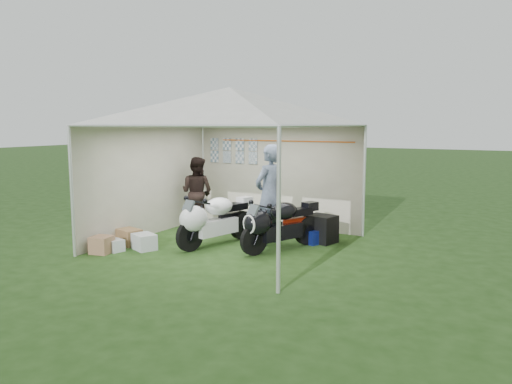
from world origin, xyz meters
TOP-DOWN VIEW (x-y plane):
  - ground at (0.00, 0.00)m, footprint 80.00×80.00m
  - canopy_tent at (-0.00, 0.03)m, footprint 5.66×5.66m
  - motorcycle_white at (-0.27, -0.19)m, footprint 0.77×1.90m
  - motorcycle_black at (0.96, 0.09)m, footprint 0.96×1.76m
  - paddock_stand at (1.29, 0.87)m, footprint 0.43×0.36m
  - person_dark_jacket at (-1.54, 1.08)m, footprint 0.80×0.64m
  - person_blue_jacket at (0.60, 0.46)m, footprint 0.63×0.80m
  - equipment_box at (1.44, 1.08)m, footprint 0.64×0.56m
  - crate_0 at (-1.25, -1.03)m, footprint 0.54×0.49m
  - crate_1 at (-1.75, -1.61)m, footprint 0.41×0.41m
  - crate_2 at (-1.64, -1.39)m, footprint 0.35×0.32m
  - crate_3 at (-1.75, -0.90)m, footprint 0.54×0.44m

SIDE VIEW (x-z plane):
  - ground at x=0.00m, z-range 0.00..0.00m
  - crate_2 at x=-1.64m, z-range 0.00..0.22m
  - paddock_stand at x=1.29m, z-range 0.00..0.28m
  - crate_0 at x=-1.25m, z-range 0.00..0.29m
  - crate_1 at x=-1.75m, z-range 0.00..0.31m
  - crate_3 at x=-1.75m, z-range 0.00..0.31m
  - equipment_box at x=1.44m, z-range 0.00..0.54m
  - motorcycle_black at x=0.96m, z-range 0.05..0.97m
  - motorcycle_white at x=-0.27m, z-range 0.06..1.01m
  - person_dark_jacket at x=-1.54m, z-range 0.00..1.60m
  - person_blue_jacket at x=0.60m, z-range 0.00..1.94m
  - canopy_tent at x=0.00m, z-range 1.08..4.08m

